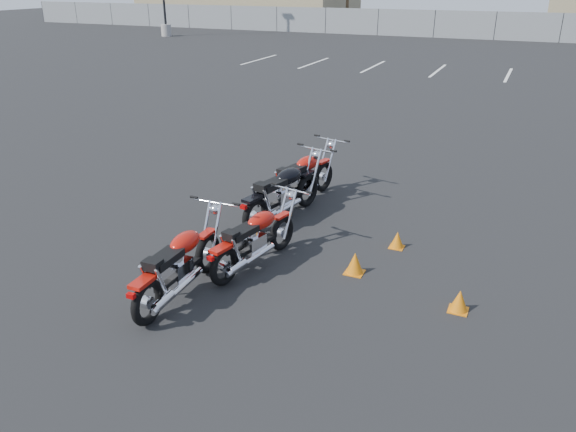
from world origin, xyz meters
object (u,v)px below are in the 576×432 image
at_px(motorcycle_front_red, 302,178).
at_px(motorcycle_third_red, 179,265).
at_px(motorcycle_rear_red, 255,239).
at_px(motorcycle_second_black, 283,193).

distance_m(motorcycle_front_red, motorcycle_third_red, 3.77).
height_order(motorcycle_third_red, motorcycle_rear_red, motorcycle_third_red).
distance_m(motorcycle_front_red, motorcycle_second_black, 0.89).
xyz_separation_m(motorcycle_front_red, motorcycle_rear_red, (0.35, -2.62, -0.03)).
bearing_deg(motorcycle_front_red, motorcycle_third_red, -92.44).
xyz_separation_m(motorcycle_second_black, motorcycle_third_red, (-0.18, -2.87, -0.02)).
bearing_deg(motorcycle_rear_red, motorcycle_front_red, 97.69).
distance_m(motorcycle_front_red, motorcycle_rear_red, 2.65).
bearing_deg(motorcycle_second_black, motorcycle_front_red, 90.96).
xyz_separation_m(motorcycle_front_red, motorcycle_second_black, (0.01, -0.89, 0.02)).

